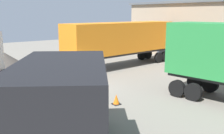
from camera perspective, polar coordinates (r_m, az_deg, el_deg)
The scene contains 6 objects.
ground_plane at distance 17.39m, azimuth -7.27°, elevation -4.29°, with size 60.00×60.00×0.00m, color slate.
container_trailer_blue at distance 23.57m, azimuth 2.29°, elevation 6.23°, with size 3.50×11.55×3.95m.
box_truck_grey at distance 8.26m, azimuth -10.13°, elevation -8.62°, with size 6.69×5.53×3.44m.
gravel_pile at distance 26.03m, azimuth -22.62°, elevation 1.68°, with size 3.73×3.73×1.30m.
oil_drum at distance 13.11m, azimuth -4.19°, elevation -7.56°, with size 0.58×0.58×0.88m.
traffic_cone at distance 13.94m, azimuth 0.94°, elevation -7.15°, with size 0.40×0.40×0.55m.
Camera 1 is at (14.65, -8.10, 4.74)m, focal length 42.00 mm.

